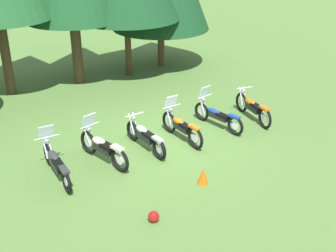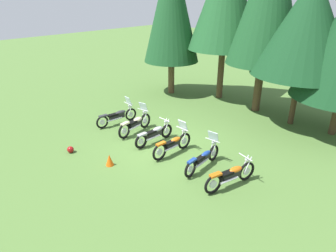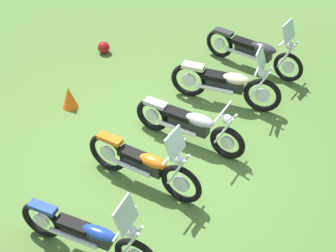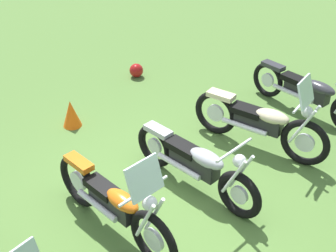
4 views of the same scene
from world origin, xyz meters
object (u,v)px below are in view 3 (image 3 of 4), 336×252
at_px(motorcycle_3, 144,164).
at_px(traffic_cone, 69,97).
at_px(motorcycle_2, 190,125).
at_px(motorcycle_0, 255,51).
at_px(motorcycle_4, 89,234).
at_px(motorcycle_1, 227,83).
at_px(dropped_helmet, 104,47).

bearing_deg(motorcycle_3, traffic_cone, 156.73).
height_order(motorcycle_2, motorcycle_3, motorcycle_3).
bearing_deg(motorcycle_0, motorcycle_4, -86.07).
xyz_separation_m(motorcycle_1, motorcycle_4, (4.38, -0.37, -0.05)).
height_order(motorcycle_1, motorcycle_3, motorcycle_1).
relative_size(motorcycle_0, motorcycle_3, 1.07).
xyz_separation_m(motorcycle_3, motorcycle_4, (1.61, -0.03, -0.03)).
distance_m(motorcycle_3, dropped_helmet, 4.43).
height_order(traffic_cone, dropped_helmet, traffic_cone).
bearing_deg(motorcycle_2, dropped_helmet, 150.58).
distance_m(motorcycle_4, traffic_cone, 3.71).
relative_size(motorcycle_1, motorcycle_2, 1.02).
distance_m(motorcycle_2, motorcycle_4, 2.93).
bearing_deg(motorcycle_0, dropped_helmet, -156.10).
distance_m(motorcycle_1, motorcycle_3, 2.78).
bearing_deg(motorcycle_2, motorcycle_4, -91.53).
bearing_deg(motorcycle_2, traffic_cone, -174.99).
bearing_deg(motorcycle_0, motorcycle_2, -85.66).
relative_size(motorcycle_4, dropped_helmet, 7.98).
height_order(motorcycle_0, traffic_cone, motorcycle_0).
relative_size(motorcycle_0, motorcycle_1, 1.04).
bearing_deg(dropped_helmet, motorcycle_2, 57.40).
xyz_separation_m(motorcycle_0, motorcycle_4, (5.86, -0.44, -0.02)).
height_order(motorcycle_1, dropped_helmet, motorcycle_1).
xyz_separation_m(motorcycle_2, motorcycle_4, (2.92, -0.24, -0.00)).
height_order(motorcycle_1, motorcycle_4, motorcycle_1).
bearing_deg(motorcycle_2, motorcycle_0, 89.28).
height_order(motorcycle_2, dropped_helmet, motorcycle_2).
xyz_separation_m(motorcycle_1, motorcycle_2, (1.45, -0.13, -0.05)).
bearing_deg(motorcycle_3, motorcycle_4, -87.29).
bearing_deg(motorcycle_1, motorcycle_0, 80.57).
bearing_deg(motorcycle_1, motorcycle_4, -101.52).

